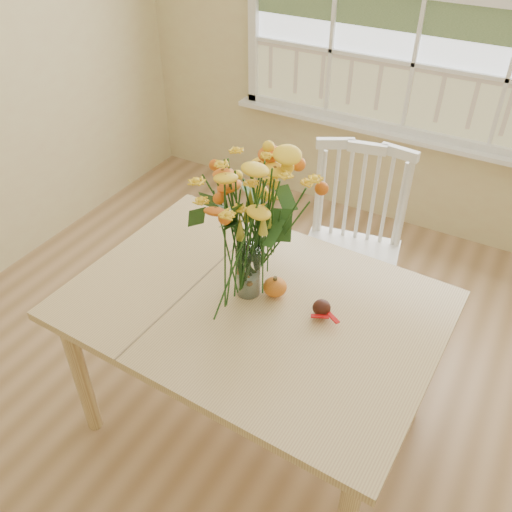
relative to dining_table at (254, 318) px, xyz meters
The scene contains 8 objects.
floor 0.73m from the dining_table, 91.25° to the right, with size 4.00×4.50×0.01m, color #9E774C.
wall_back 2.14m from the dining_table, 90.13° to the left, with size 4.00×0.02×2.70m, color beige.
dining_table is the anchor object (origin of this frame).
windsor_chair 0.87m from the dining_table, 82.66° to the left, with size 0.57×0.56×1.06m.
flower_vase 0.43m from the dining_table, 138.86° to the left, with size 0.47×0.47×0.55m.
pumpkin 0.16m from the dining_table, 55.48° to the left, with size 0.10×0.10×0.08m, color #CA6117.
turkey_figurine 0.15m from the dining_table, 141.88° to the left, with size 0.09×0.07×0.10m.
dark_gourd 0.30m from the dining_table, 13.98° to the left, with size 0.13×0.08×0.06m.
Camera 1 is at (0.80, -1.18, 2.27)m, focal length 38.00 mm.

